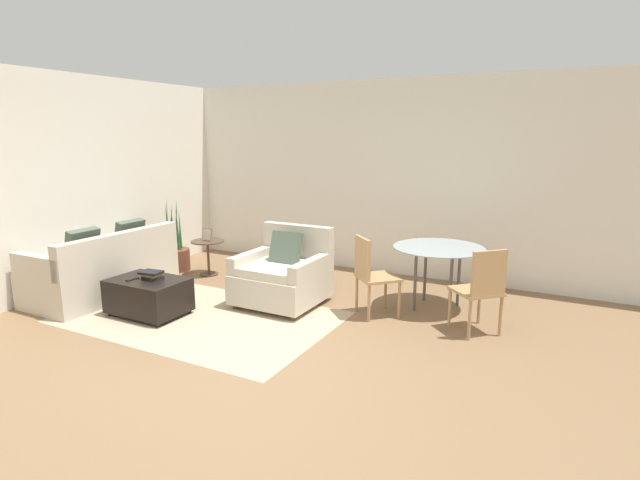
{
  "coord_description": "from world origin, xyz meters",
  "views": [
    {
      "loc": [
        2.48,
        -3.39,
        1.99
      ],
      "look_at": [
        -0.24,
        1.81,
        0.75
      ],
      "focal_mm": 28.0,
      "sensor_mm": 36.0,
      "label": 1
    }
  ],
  "objects_px": {
    "side_table": "(208,251)",
    "dining_chair_near_right": "(482,286)",
    "armchair": "(283,275)",
    "picture_frame": "(207,235)",
    "couch": "(105,272)",
    "book_stack": "(152,275)",
    "potted_plant": "(175,255)",
    "dining_chair_near_left": "(371,271)",
    "ottoman": "(148,295)",
    "dining_table": "(439,254)",
    "tv_remote_primary": "(133,279)"
  },
  "relations": [
    {
      "from": "couch",
      "to": "book_stack",
      "type": "height_order",
      "value": "couch"
    },
    {
      "from": "dining_chair_near_right",
      "to": "side_table",
      "type": "bearing_deg",
      "value": 173.21
    },
    {
      "from": "book_stack",
      "to": "potted_plant",
      "type": "xyz_separation_m",
      "value": [
        -1.12,
        1.52,
        -0.23
      ]
    },
    {
      "from": "dining_chair_near_right",
      "to": "couch",
      "type": "bearing_deg",
      "value": -168.76
    },
    {
      "from": "couch",
      "to": "side_table",
      "type": "xyz_separation_m",
      "value": [
        0.53,
        1.34,
        0.06
      ]
    },
    {
      "from": "couch",
      "to": "dining_table",
      "type": "distance_m",
      "value": 4.11
    },
    {
      "from": "picture_frame",
      "to": "dining_chair_near_right",
      "type": "relative_size",
      "value": 0.2
    },
    {
      "from": "dining_chair_near_right",
      "to": "armchair",
      "type": "bearing_deg",
      "value": -177.68
    },
    {
      "from": "ottoman",
      "to": "armchair",
      "type": "bearing_deg",
      "value": 42.25
    },
    {
      "from": "ottoman",
      "to": "side_table",
      "type": "bearing_deg",
      "value": 106.61
    },
    {
      "from": "dining_chair_near_left",
      "to": "dining_chair_near_right",
      "type": "bearing_deg",
      "value": 0.0
    },
    {
      "from": "potted_plant",
      "to": "dining_chair_near_right",
      "type": "bearing_deg",
      "value": -5.49
    },
    {
      "from": "dining_table",
      "to": "side_table",
      "type": "bearing_deg",
      "value": -177.71
    },
    {
      "from": "picture_frame",
      "to": "book_stack",
      "type": "bearing_deg",
      "value": -71.75
    },
    {
      "from": "ottoman",
      "to": "book_stack",
      "type": "bearing_deg",
      "value": 42.68
    },
    {
      "from": "armchair",
      "to": "dining_chair_near_left",
      "type": "distance_m",
      "value": 1.1
    },
    {
      "from": "ottoman",
      "to": "dining_table",
      "type": "distance_m",
      "value": 3.32
    },
    {
      "from": "book_stack",
      "to": "armchair",
      "type": "bearing_deg",
      "value": 42.23
    },
    {
      "from": "armchair",
      "to": "dining_table",
      "type": "bearing_deg",
      "value": 22.23
    },
    {
      "from": "tv_remote_primary",
      "to": "dining_table",
      "type": "height_order",
      "value": "dining_table"
    },
    {
      "from": "dining_table",
      "to": "dining_chair_near_left",
      "type": "xyz_separation_m",
      "value": [
        -0.59,
        -0.59,
        -0.13
      ]
    },
    {
      "from": "armchair",
      "to": "picture_frame",
      "type": "distance_m",
      "value": 1.72
    },
    {
      "from": "picture_frame",
      "to": "dining_chair_near_right",
      "type": "distance_m",
      "value": 3.91
    },
    {
      "from": "ottoman",
      "to": "side_table",
      "type": "xyz_separation_m",
      "value": [
        -0.47,
        1.59,
        0.13
      ]
    },
    {
      "from": "couch",
      "to": "picture_frame",
      "type": "relative_size",
      "value": 9.89
    },
    {
      "from": "book_stack",
      "to": "side_table",
      "type": "relative_size",
      "value": 0.5
    },
    {
      "from": "couch",
      "to": "potted_plant",
      "type": "bearing_deg",
      "value": 93.48
    },
    {
      "from": "book_stack",
      "to": "dining_chair_near_left",
      "type": "xyz_separation_m",
      "value": [
        2.18,
        1.09,
        0.06
      ]
    },
    {
      "from": "couch",
      "to": "potted_plant",
      "type": "relative_size",
      "value": 1.61
    },
    {
      "from": "couch",
      "to": "armchair",
      "type": "height_order",
      "value": "couch"
    },
    {
      "from": "tv_remote_primary",
      "to": "couch",
      "type": "bearing_deg",
      "value": 158.97
    },
    {
      "from": "dining_table",
      "to": "potted_plant",
      "type": "bearing_deg",
      "value": -177.63
    },
    {
      "from": "dining_chair_near_left",
      "to": "ottoman",
      "type": "bearing_deg",
      "value": -153.14
    },
    {
      "from": "tv_remote_primary",
      "to": "dining_chair_near_left",
      "type": "bearing_deg",
      "value": 27.17
    },
    {
      "from": "side_table",
      "to": "dining_chair_near_right",
      "type": "bearing_deg",
      "value": -6.79
    },
    {
      "from": "potted_plant",
      "to": "dining_chair_near_left",
      "type": "distance_m",
      "value": 3.35
    },
    {
      "from": "armchair",
      "to": "side_table",
      "type": "bearing_deg",
      "value": 161.03
    },
    {
      "from": "tv_remote_primary",
      "to": "dining_chair_near_right",
      "type": "height_order",
      "value": "dining_chair_near_right"
    },
    {
      "from": "armchair",
      "to": "side_table",
      "type": "distance_m",
      "value": 1.7
    },
    {
      "from": "armchair",
      "to": "picture_frame",
      "type": "height_order",
      "value": "armchair"
    },
    {
      "from": "potted_plant",
      "to": "side_table",
      "type": "xyz_separation_m",
      "value": [
        0.61,
        0.03,
        0.13
      ]
    },
    {
      "from": "tv_remote_primary",
      "to": "dining_chair_near_left",
      "type": "relative_size",
      "value": 0.18
    },
    {
      "from": "book_stack",
      "to": "potted_plant",
      "type": "height_order",
      "value": "potted_plant"
    },
    {
      "from": "side_table",
      "to": "ottoman",
      "type": "bearing_deg",
      "value": -73.39
    },
    {
      "from": "side_table",
      "to": "dining_chair_near_left",
      "type": "relative_size",
      "value": 0.56
    },
    {
      "from": "potted_plant",
      "to": "dining_chair_near_left",
      "type": "bearing_deg",
      "value": -7.44
    },
    {
      "from": "potted_plant",
      "to": "dining_chair_near_left",
      "type": "relative_size",
      "value": 1.21
    },
    {
      "from": "tv_remote_primary",
      "to": "side_table",
      "type": "relative_size",
      "value": 0.32
    },
    {
      "from": "couch",
      "to": "book_stack",
      "type": "relative_size",
      "value": 6.97
    },
    {
      "from": "couch",
      "to": "side_table",
      "type": "bearing_deg",
      "value": 68.37
    }
  ]
}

